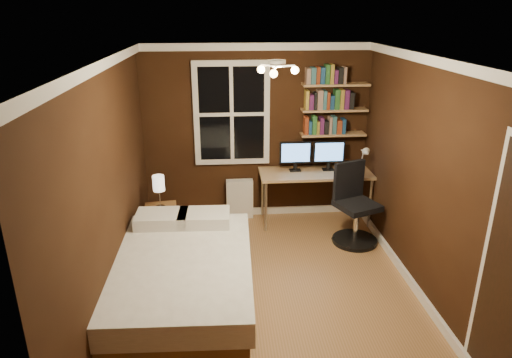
{
  "coord_description": "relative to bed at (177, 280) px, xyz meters",
  "views": [
    {
      "loc": [
        -0.51,
        -4.21,
        2.92
      ],
      "look_at": [
        -0.14,
        0.45,
        1.17
      ],
      "focal_mm": 32.0,
      "sensor_mm": 36.0,
      "label": 1
    }
  ],
  "objects": [
    {
      "name": "floor",
      "position": [
        1.0,
        0.13,
        -0.3
      ],
      "size": [
        4.2,
        4.2,
        0.0
      ],
      "primitive_type": "plane",
      "color": "olive",
      "rests_on": "ground"
    },
    {
      "name": "wall_back",
      "position": [
        1.0,
        2.23,
        0.95
      ],
      "size": [
        3.2,
        0.04,
        2.5
      ],
      "primitive_type": "cube",
      "color": "black",
      "rests_on": "ground"
    },
    {
      "name": "wall_left",
      "position": [
        -0.6,
        0.13,
        0.95
      ],
      "size": [
        0.04,
        4.2,
        2.5
      ],
      "primitive_type": "cube",
      "color": "black",
      "rests_on": "ground"
    },
    {
      "name": "wall_right",
      "position": [
        2.6,
        0.13,
        0.95
      ],
      "size": [
        0.04,
        4.2,
        2.5
      ],
      "primitive_type": "cube",
      "color": "black",
      "rests_on": "ground"
    },
    {
      "name": "ceiling",
      "position": [
        1.0,
        0.13,
        2.2
      ],
      "size": [
        3.2,
        4.2,
        0.02
      ],
      "primitive_type": "cube",
      "color": "white",
      "rests_on": "wall_back"
    },
    {
      "name": "window",
      "position": [
        0.65,
        2.19,
        1.25
      ],
      "size": [
        1.06,
        0.06,
        1.46
      ],
      "primitive_type": "cube",
      "color": "white",
      "rests_on": "wall_back"
    },
    {
      "name": "ceiling_fixture",
      "position": [
        1.0,
        0.03,
        2.1
      ],
      "size": [
        0.44,
        0.44,
        0.18
      ],
      "primitive_type": null,
      "color": "beige",
      "rests_on": "ceiling"
    },
    {
      "name": "bookshelf_lower",
      "position": [
        2.08,
        2.11,
        0.95
      ],
      "size": [
        0.92,
        0.22,
        0.03
      ],
      "primitive_type": "cube",
      "color": "#A3814F",
      "rests_on": "wall_back"
    },
    {
      "name": "books_row_lower",
      "position": [
        2.08,
        2.11,
        1.08
      ],
      "size": [
        0.6,
        0.16,
        0.23
      ],
      "primitive_type": null,
      "color": "maroon",
      "rests_on": "bookshelf_lower"
    },
    {
      "name": "bookshelf_middle",
      "position": [
        2.08,
        2.11,
        1.3
      ],
      "size": [
        0.92,
        0.22,
        0.03
      ],
      "primitive_type": "cube",
      "color": "#A3814F",
      "rests_on": "wall_back"
    },
    {
      "name": "books_row_middle",
      "position": [
        2.08,
        2.11,
        1.43
      ],
      "size": [
        0.66,
        0.16,
        0.23
      ],
      "primitive_type": null,
      "color": "navy",
      "rests_on": "bookshelf_middle"
    },
    {
      "name": "bookshelf_upper",
      "position": [
        2.08,
        2.11,
        1.65
      ],
      "size": [
        0.92,
        0.22,
        0.03
      ],
      "primitive_type": "cube",
      "color": "#A3814F",
      "rests_on": "wall_back"
    },
    {
      "name": "books_row_upper",
      "position": [
        2.08,
        2.11,
        1.78
      ],
      "size": [
        0.54,
        0.16,
        0.23
      ],
      "primitive_type": null,
      "color": "#2A622A",
      "rests_on": "bookshelf_upper"
    },
    {
      "name": "bed",
      "position": [
        0.0,
        0.0,
        0.0
      ],
      "size": [
        1.58,
        2.14,
        0.71
      ],
      "rotation": [
        0.0,
        0.0,
        -0.03
      ],
      "color": "brown",
      "rests_on": "ground"
    },
    {
      "name": "nightstand",
      "position": [
        -0.32,
        1.4,
        -0.05
      ],
      "size": [
        0.45,
        0.45,
        0.51
      ],
      "primitive_type": "cube",
      "rotation": [
        0.0,
        0.0,
        0.11
      ],
      "color": "brown",
      "rests_on": "ground"
    },
    {
      "name": "bedside_lamp",
      "position": [
        -0.32,
        1.4,
        0.42
      ],
      "size": [
        0.15,
        0.15,
        0.44
      ],
      "primitive_type": null,
      "color": "beige",
      "rests_on": "nightstand"
    },
    {
      "name": "radiator",
      "position": [
        0.74,
        2.12,
        -0.01
      ],
      "size": [
        0.39,
        0.14,
        0.58
      ],
      "primitive_type": "cube",
      "color": "silver",
      "rests_on": "ground"
    },
    {
      "name": "desk",
      "position": [
        1.82,
        1.91,
        0.39
      ],
      "size": [
        1.59,
        0.6,
        0.76
      ],
      "color": "#A3814F",
      "rests_on": "ground"
    },
    {
      "name": "monitor_left",
      "position": [
        1.53,
        1.99,
        0.67
      ],
      "size": [
        0.45,
        0.12,
        0.43
      ],
      "primitive_type": null,
      "color": "black",
      "rests_on": "desk"
    },
    {
      "name": "monitor_right",
      "position": [
        2.01,
        1.99,
        0.67
      ],
      "size": [
        0.45,
        0.12,
        0.43
      ],
      "primitive_type": null,
      "color": "black",
      "rests_on": "desk"
    },
    {
      "name": "desk_lamp",
      "position": [
        2.43,
        1.72,
        0.67
      ],
      "size": [
        0.14,
        0.32,
        0.44
      ],
      "primitive_type": null,
      "color": "silver",
      "rests_on": "desk"
    },
    {
      "name": "office_chair",
      "position": [
        2.21,
        1.26,
        0.11
      ],
      "size": [
        0.62,
        0.62,
        1.07
      ],
      "rotation": [
        0.0,
        0.0,
        0.38
      ],
      "color": "black",
      "rests_on": "ground"
    }
  ]
}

